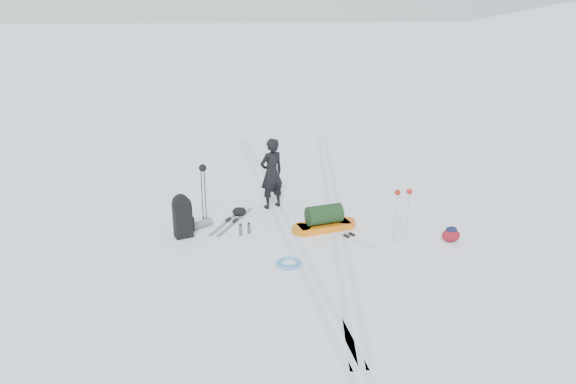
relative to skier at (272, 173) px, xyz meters
name	(u,v)px	position (x,y,z in m)	size (l,w,h in m)	color
ground	(290,235)	(0.22, -1.80, -0.90)	(200.00, 200.00, 0.00)	white
snow_hill_backdrop	(526,356)	(62.91, 82.22, -69.92)	(359.50, 192.00, 162.45)	white
ski_tracks	(310,219)	(0.84, -0.93, -0.89)	(3.38, 17.97, 0.01)	silver
skier	(272,173)	(0.00, 0.00, 0.00)	(0.66, 0.43, 1.80)	black
pulk_sled	(324,220)	(1.05, -1.58, -0.67)	(1.62, 0.80, 0.60)	orange
expedition_rucksack	(185,217)	(-2.08, -1.54, -0.45)	(0.88, 0.91, 0.98)	black
ski_poles_black	(203,175)	(-1.67, -0.81, 0.28)	(0.20, 0.18, 1.44)	black
ski_poles_silver	(403,198)	(2.55, -2.53, 0.14)	(0.40, 0.15, 1.24)	silver
touring_skis_grey	(232,221)	(-1.04, -0.83, -0.88)	(1.09, 1.78, 0.07)	gray
touring_skis_white	(349,236)	(1.53, -2.05, -0.89)	(0.98, 1.51, 0.06)	silver
rope_coil	(289,263)	(0.03, -3.23, -0.87)	(0.61, 0.61, 0.06)	#5A99DC
small_daypack	(451,234)	(3.68, -2.57, -0.73)	(0.44, 0.35, 0.34)	maroon
thermos_pair	(245,229)	(-0.78, -1.65, -0.77)	(0.28, 0.19, 0.28)	#565A5E
stuff_sack	(239,212)	(-0.85, -0.48, -0.79)	(0.35, 0.26, 0.21)	black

